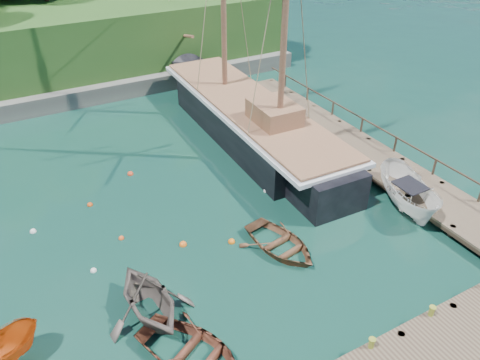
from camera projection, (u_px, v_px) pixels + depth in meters
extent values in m
plane|color=#12382F|center=(250.00, 287.00, 19.89)|extent=(160.00, 160.00, 0.00)
cube|color=#48372B|center=(353.00, 144.00, 29.40)|extent=(3.20, 24.00, 0.12)
cube|color=black|center=(353.00, 146.00, 29.49)|extent=(3.20, 24.00, 0.20)
cylinder|color=black|center=(244.00, 92.00, 37.73)|extent=(0.28, 0.28, 1.10)
cylinder|color=black|center=(271.00, 87.00, 38.79)|extent=(0.28, 0.28, 1.10)
cylinder|color=olive|center=(368.00, 358.00, 16.95)|extent=(0.26, 0.26, 0.45)
cylinder|color=olive|center=(427.00, 326.00, 18.17)|extent=(0.26, 0.26, 0.45)
cylinder|color=olive|center=(478.00, 297.00, 19.39)|extent=(0.26, 0.26, 0.45)
imported|color=#5A2D1D|center=(192.00, 359.00, 16.92)|extent=(4.91, 5.39, 0.91)
imported|color=#625750|center=(151.00, 315.00, 18.62)|extent=(3.91, 4.41, 2.15)
imported|color=brown|center=(280.00, 249.00, 21.92)|extent=(3.55, 4.46, 0.83)
imported|color=white|center=(405.00, 208.00, 24.66)|extent=(3.67, 5.54, 2.00)
cube|color=black|center=(249.00, 127.00, 30.99)|extent=(5.08, 14.46, 2.98)
cube|color=black|center=(196.00, 82.00, 37.87)|extent=(2.69, 4.58, 2.68)
cube|color=black|center=(322.00, 189.00, 24.89)|extent=(3.37, 3.78, 2.83)
cube|color=silver|center=(250.00, 107.00, 30.20)|extent=(5.27, 18.96, 0.25)
cube|color=brown|center=(250.00, 104.00, 30.06)|extent=(4.83, 18.53, 0.12)
cube|color=brown|center=(274.00, 113.00, 27.45)|extent=(2.41, 3.07, 1.20)
cylinder|color=brown|center=(178.00, 35.00, 38.91)|extent=(0.45, 6.90, 1.69)
sphere|color=white|center=(94.00, 271.00, 20.69)|extent=(0.28, 0.28, 0.28)
sphere|color=#F7571D|center=(121.00, 239.00, 22.54)|extent=(0.27, 0.27, 0.27)
sphere|color=orange|center=(183.00, 245.00, 22.15)|extent=(0.37, 0.37, 0.37)
sphere|color=white|center=(266.00, 191.00, 25.95)|extent=(0.34, 0.34, 0.34)
sphere|color=#DA4D12|center=(90.00, 205.00, 24.84)|extent=(0.30, 0.30, 0.30)
sphere|color=red|center=(130.00, 174.00, 27.42)|extent=(0.36, 0.36, 0.36)
sphere|color=white|center=(33.00, 232.00, 22.97)|extent=(0.31, 0.31, 0.31)
sphere|color=orange|center=(232.00, 242.00, 22.32)|extent=(0.35, 0.35, 0.35)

